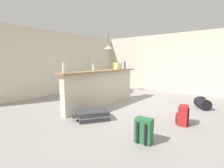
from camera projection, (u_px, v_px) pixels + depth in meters
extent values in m
cube|color=gray|center=(124.00, 105.00, 5.24)|extent=(13.00, 13.00, 0.05)
cube|color=beige|center=(65.00, 63.00, 6.96)|extent=(6.60, 0.10, 2.50)
cube|color=beige|center=(157.00, 63.00, 7.59)|extent=(0.10, 6.00, 2.50)
cube|color=beige|center=(102.00, 89.00, 5.01)|extent=(2.80, 0.20, 1.02)
cube|color=#93704C|center=(102.00, 71.00, 4.93)|extent=(2.96, 0.40, 0.05)
cylinder|color=silver|center=(64.00, 68.00, 3.96)|extent=(0.07, 0.07, 0.25)
cylinder|color=silver|center=(93.00, 67.00, 4.56)|extent=(0.07, 0.07, 0.21)
cylinder|color=#9E661E|center=(113.00, 67.00, 5.22)|extent=(0.06, 0.06, 0.20)
cylinder|color=#284C89|center=(125.00, 65.00, 5.91)|extent=(0.06, 0.06, 0.26)
cube|color=beige|center=(118.00, 66.00, 5.45)|extent=(0.26, 0.18, 0.22)
cube|color=#332319|center=(108.00, 75.00, 7.16)|extent=(1.10, 0.80, 0.04)
cylinder|color=#332319|center=(106.00, 86.00, 6.62)|extent=(0.06, 0.06, 0.70)
cylinder|color=#332319|center=(121.00, 83.00, 7.37)|extent=(0.06, 0.06, 0.70)
cylinder|color=#332319|center=(94.00, 84.00, 7.04)|extent=(0.06, 0.06, 0.70)
cylinder|color=#332319|center=(109.00, 82.00, 7.80)|extent=(0.06, 0.06, 0.70)
cube|color=#9E754C|center=(119.00, 83.00, 6.83)|extent=(0.47, 0.47, 0.04)
cube|color=#9E754C|center=(115.00, 77.00, 6.87)|extent=(0.40, 0.12, 0.48)
cylinder|color=#9E754C|center=(121.00, 90.00, 6.64)|extent=(0.04, 0.04, 0.41)
cylinder|color=#9E754C|center=(124.00, 88.00, 6.93)|extent=(0.04, 0.04, 0.41)
cylinder|color=#9E754C|center=(113.00, 89.00, 6.79)|extent=(0.04, 0.04, 0.41)
cylinder|color=#9E754C|center=(117.00, 88.00, 7.07)|extent=(0.04, 0.04, 0.41)
cube|color=#9E754C|center=(99.00, 81.00, 7.68)|extent=(0.42, 0.42, 0.04)
cube|color=#9E754C|center=(101.00, 75.00, 7.54)|extent=(0.40, 0.06, 0.48)
cylinder|color=#9E754C|center=(98.00, 85.00, 7.94)|extent=(0.04, 0.04, 0.41)
cylinder|color=#9E754C|center=(94.00, 86.00, 7.68)|extent=(0.04, 0.04, 0.41)
cylinder|color=#9E754C|center=(103.00, 85.00, 7.75)|extent=(0.04, 0.04, 0.41)
cylinder|color=#9E754C|center=(99.00, 86.00, 7.49)|extent=(0.04, 0.04, 0.41)
cylinder|color=black|center=(108.00, 39.00, 6.85)|extent=(0.01, 0.01, 0.54)
cone|color=white|center=(108.00, 47.00, 6.90)|extent=(0.34, 0.34, 0.14)
sphere|color=white|center=(108.00, 49.00, 6.91)|extent=(0.07, 0.07, 0.07)
cube|color=#38383D|center=(93.00, 115.00, 3.87)|extent=(0.83, 0.78, 0.22)
cube|color=gray|center=(93.00, 115.00, 3.87)|extent=(0.85, 0.80, 0.02)
cube|color=#2D2D33|center=(75.00, 117.00, 3.75)|extent=(0.22, 0.23, 0.02)
cube|color=red|center=(183.00, 115.00, 3.54)|extent=(0.31, 0.23, 0.42)
cube|color=maroon|center=(177.00, 118.00, 3.60)|extent=(0.23, 0.10, 0.19)
cube|color=black|center=(188.00, 116.00, 3.56)|extent=(0.04, 0.03, 0.36)
cube|color=black|center=(188.00, 118.00, 3.43)|extent=(0.04, 0.03, 0.36)
cylinder|color=black|center=(202.00, 103.00, 4.74)|extent=(0.56, 0.52, 0.30)
cube|color=black|center=(203.00, 98.00, 4.72)|extent=(0.18, 0.14, 0.04)
cube|color=#286B3D|center=(144.00, 130.00, 2.78)|extent=(0.21, 0.30, 0.42)
cube|color=#205530|center=(146.00, 132.00, 2.88)|extent=(0.08, 0.22, 0.19)
cube|color=black|center=(145.00, 135.00, 2.66)|extent=(0.03, 0.04, 0.36)
cube|color=black|center=(137.00, 133.00, 2.74)|extent=(0.03, 0.04, 0.36)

